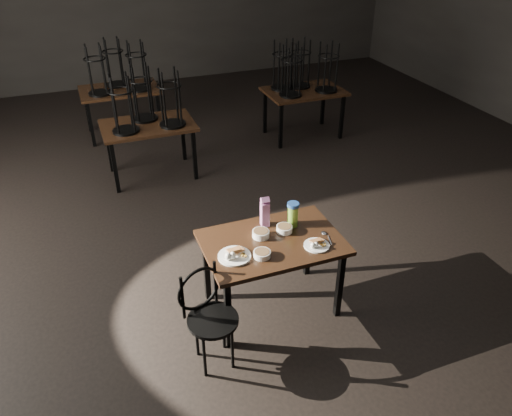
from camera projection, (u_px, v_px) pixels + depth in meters
name	position (u px, v px, depth m)	size (l,w,h in m)	color
room	(271.00, 19.00, 4.54)	(12.00, 12.04, 3.22)	black
main_table	(272.00, 248.00, 4.35)	(1.20, 0.80, 0.75)	black
plate_left	(234.00, 255.00, 4.09)	(0.28, 0.28, 0.09)	white
plate_right	(317.00, 244.00, 4.23)	(0.22, 0.22, 0.07)	white
bowl_near	(261.00, 234.00, 4.34)	(0.15, 0.15, 0.06)	white
bowl_far	(284.00, 229.00, 4.41)	(0.14, 0.14, 0.06)	white
bowl_big	(262.00, 254.00, 4.10)	(0.14, 0.14, 0.05)	white
juice_carton	(265.00, 212.00, 4.44)	(0.08, 0.08, 0.29)	#981B7C
water_bottle	(293.00, 214.00, 4.44)	(0.13, 0.13, 0.24)	#8BCE3C
spoon	(325.00, 234.00, 4.38)	(0.06, 0.22, 0.01)	silver
bentwood_chair	(208.00, 311.00, 3.92)	(0.45, 0.44, 0.86)	black
bg_table_left	(148.00, 122.00, 6.50)	(1.20, 0.80, 1.48)	black
bg_table_right	(302.00, 87.00, 7.65)	(1.20, 0.80, 1.48)	black
bg_table_far	(119.00, 87.00, 7.71)	(1.20, 0.80, 1.48)	black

